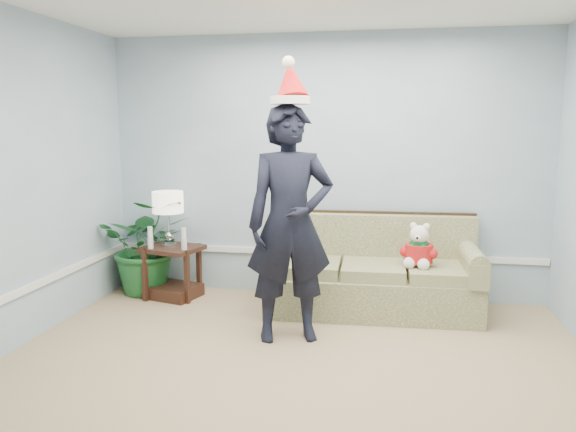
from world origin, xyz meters
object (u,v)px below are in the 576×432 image
(table_lamp, at_px, (168,205))
(houseplant, at_px, (148,245))
(man, at_px, (290,224))
(sofa, at_px, (373,277))
(side_table, at_px, (173,277))
(teddy_bear, at_px, (419,251))

(table_lamp, relative_size, houseplant, 0.55)
(table_lamp, xyz_separation_m, man, (1.44, -0.92, 0.00))
(sofa, xyz_separation_m, houseplant, (-2.39, 0.14, 0.19))
(sofa, xyz_separation_m, side_table, (-2.07, 0.03, -0.12))
(sofa, relative_size, houseplant, 1.94)
(man, bearing_deg, teddy_bear, 15.99)
(sofa, bearing_deg, side_table, 177.18)
(table_lamp, xyz_separation_m, teddy_bear, (2.52, -0.18, -0.34))
(table_lamp, bearing_deg, side_table, -29.48)
(teddy_bear, bearing_deg, man, -132.23)
(side_table, height_order, teddy_bear, teddy_bear)
(sofa, height_order, houseplant, houseplant)
(side_table, height_order, man, man)
(side_table, relative_size, man, 0.34)
(teddy_bear, bearing_deg, houseplant, -172.37)
(table_lamp, relative_size, teddy_bear, 1.36)
(side_table, distance_m, houseplant, 0.45)
(sofa, distance_m, houseplant, 2.40)
(man, bearing_deg, sofa, 34.44)
(side_table, xyz_separation_m, table_lamp, (-0.03, 0.02, 0.76))
(sofa, distance_m, man, 1.28)
(sofa, height_order, side_table, sofa)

